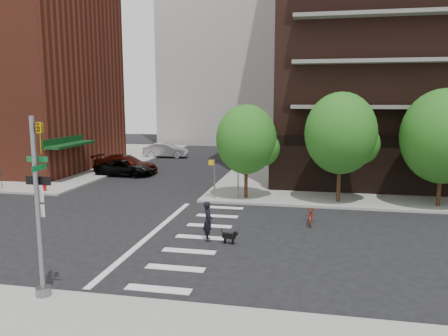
# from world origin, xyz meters

# --- Properties ---
(ground) EXTENTS (120.00, 120.00, 0.00)m
(ground) POSITION_xyz_m (0.00, 0.00, 0.00)
(ground) COLOR black
(ground) RESTS_ON ground
(sidewalk_ne) EXTENTS (39.00, 33.00, 0.15)m
(sidewalk_ne) POSITION_xyz_m (20.50, 23.50, 0.07)
(sidewalk_ne) COLOR gray
(sidewalk_ne) RESTS_ON ground
(sidewalk_nw) EXTENTS (31.00, 33.00, 0.15)m
(sidewalk_nw) POSITION_xyz_m (-24.50, 23.50, 0.07)
(sidewalk_nw) COLOR gray
(sidewalk_nw) RESTS_ON ground
(crosswalk) EXTENTS (3.85, 13.00, 0.01)m
(crosswalk) POSITION_xyz_m (2.21, -0.00, 0.01)
(crosswalk) COLOR silver
(crosswalk) RESTS_ON ground
(tree_a) EXTENTS (4.00, 4.00, 5.90)m
(tree_a) POSITION_xyz_m (4.00, 8.50, 4.04)
(tree_a) COLOR #301E11
(tree_a) RESTS_ON sidewalk_ne
(tree_b) EXTENTS (4.50, 4.50, 6.65)m
(tree_b) POSITION_xyz_m (10.00, 8.50, 4.54)
(tree_b) COLOR #301E11
(tree_b) RESTS_ON sidewalk_ne
(tree_c) EXTENTS (5.00, 5.00, 6.80)m
(tree_c) POSITION_xyz_m (16.00, 8.50, 4.45)
(tree_c) COLOR #301E11
(tree_c) RESTS_ON sidewalk_ne
(traffic_signal) EXTENTS (0.90, 0.75, 6.00)m
(traffic_signal) POSITION_xyz_m (-0.47, -7.49, 2.70)
(traffic_signal) COLOR slate
(traffic_signal) RESTS_ON sidewalk_s
(pedestrian_signal) EXTENTS (2.18, 0.67, 2.60)m
(pedestrian_signal) POSITION_xyz_m (2.32, 7.92, 1.85)
(pedestrian_signal) COLOR slate
(pedestrian_signal) RESTS_ON sidewalk_ne
(fire_hydrant) EXTENTS (0.24, 0.24, 0.73)m
(fire_hydrant) POSITION_xyz_m (-10.50, 7.80, 0.55)
(fire_hydrant) COLOR #A50C0C
(fire_hydrant) RESTS_ON sidewalk_nw
(parking_meter) EXTENTS (0.10, 0.08, 1.32)m
(parking_meter) POSITION_xyz_m (-14.00, 7.80, 0.96)
(parking_meter) COLOR black
(parking_meter) RESTS_ON sidewalk_nw
(parked_car_black) EXTENTS (2.55, 5.21, 1.42)m
(parked_car_black) POSITION_xyz_m (-7.77, 15.57, 0.71)
(parked_car_black) COLOR black
(parked_car_black) RESTS_ON ground
(parked_car_maroon) EXTENTS (2.45, 5.85, 1.69)m
(parked_car_maroon) POSITION_xyz_m (-8.20, 16.73, 0.84)
(parked_car_maroon) COLOR #3A0D06
(parked_car_maroon) RESTS_ON ground
(parked_car_silver) EXTENTS (2.27, 5.23, 1.67)m
(parked_car_silver) POSITION_xyz_m (-8.20, 27.95, 0.84)
(parked_car_silver) COLOR #B5B9BE
(parked_car_silver) RESTS_ON ground
(scooter) EXTENTS (0.72, 1.94, 1.01)m
(scooter) POSITION_xyz_m (8.29, 3.47, 0.50)
(scooter) COLOR maroon
(scooter) RESTS_ON ground
(dog_walker) EXTENTS (0.81, 0.67, 1.89)m
(dog_walker) POSITION_xyz_m (3.47, -0.32, 0.95)
(dog_walker) COLOR black
(dog_walker) RESTS_ON ground
(dog) EXTENTS (0.74, 0.31, 0.61)m
(dog) POSITION_xyz_m (4.59, -0.66, 0.39)
(dog) COLOR black
(dog) RESTS_ON ground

